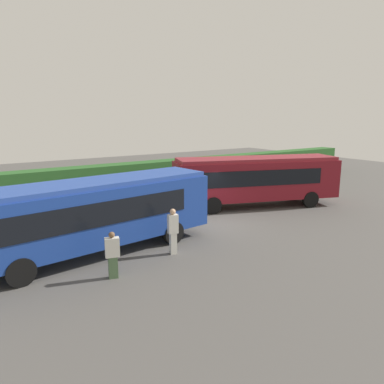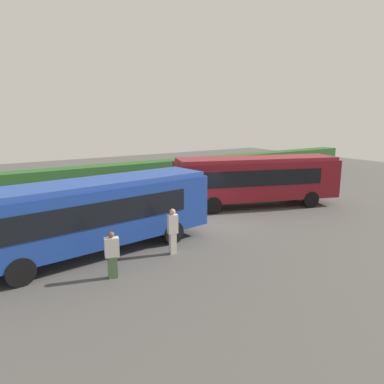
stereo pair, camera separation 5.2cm
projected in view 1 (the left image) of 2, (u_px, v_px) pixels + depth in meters
name	position (u px, v px, depth m)	size (l,w,h in m)	color
ground_plane	(213.00, 223.00, 19.39)	(64.00, 64.00, 0.00)	#514F4C
bus_blue	(93.00, 212.00, 14.72)	(10.55, 3.51, 3.04)	navy
bus_maroon	(257.00, 178.00, 22.55)	(10.30, 5.69, 3.05)	maroon
person_left	(113.00, 254.00, 12.71)	(0.54, 0.38, 1.68)	#4C6B47
person_center	(173.00, 230.00, 14.89)	(0.45, 0.34, 1.90)	silver
hedge_row	(137.00, 178.00, 26.61)	(44.00, 1.51, 2.20)	#295A25
traffic_cone	(118.00, 201.00, 22.92)	(0.36, 0.36, 0.60)	orange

